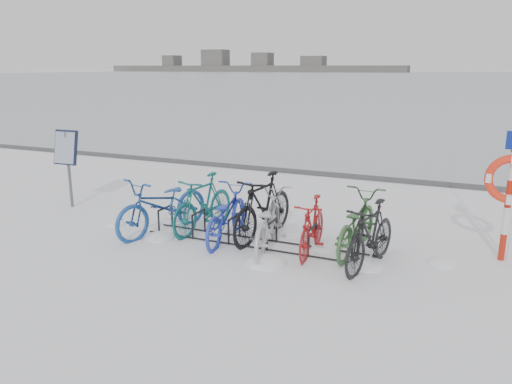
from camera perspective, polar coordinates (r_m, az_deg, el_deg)
ground at (r=8.78m, az=-0.38°, el=-5.89°), size 900.00×900.00×0.00m
ice_sheet at (r=162.59m, az=23.03°, el=12.01°), size 400.00×298.00×0.02m
quay_edge at (r=14.16m, az=9.41°, el=1.90°), size 400.00×0.25×0.10m
bike_rack at (r=8.72m, az=-0.38°, el=-4.78°), size 4.00×0.48×0.46m
info_board at (r=11.49m, az=-20.86°, el=4.29°), size 0.58×0.24×1.70m
lifebuoy_station at (r=8.56m, az=27.18°, el=1.28°), size 0.76×0.22×3.97m
shoreline at (r=295.45m, az=-1.47°, el=14.11°), size 180.00×12.00×9.50m
bike_0 at (r=9.38m, az=-10.55°, el=-1.27°), size 1.29×2.23×1.11m
bike_1 at (r=9.39m, az=-6.06°, el=-1.11°), size 0.72×1.87×1.10m
bike_2 at (r=8.87m, az=-3.44°, el=-2.34°), size 0.86×1.95×0.99m
bike_3 at (r=8.91m, az=0.85°, el=-1.52°), size 0.81×2.06×1.20m
bike_4 at (r=8.37m, az=1.29°, el=-3.19°), size 1.07×2.06×1.03m
bike_5 at (r=8.29m, az=6.45°, el=-3.71°), size 0.55×1.62×0.96m
bike_6 at (r=8.47m, az=11.38°, el=-3.27°), size 0.80×1.99×1.02m
bike_7 at (r=7.86m, az=12.97°, el=-4.65°), size 0.84×1.81×1.05m
snow_drifts at (r=8.39m, az=2.68°, el=-6.87°), size 6.42×1.89×0.23m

